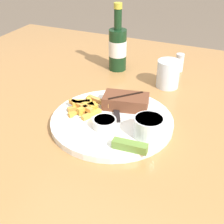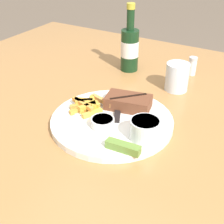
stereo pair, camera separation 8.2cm
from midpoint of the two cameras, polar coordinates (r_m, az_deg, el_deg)
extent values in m
cube|color=#A87542|center=(0.85, 2.76, -3.41)|extent=(1.57, 1.40, 0.04)
cylinder|color=#A87542|center=(1.84, -8.08, 3.57)|extent=(0.06, 0.06, 0.70)
cylinder|color=white|center=(0.84, 2.81, -1.90)|extent=(0.33, 0.33, 0.01)
cylinder|color=white|center=(0.83, 2.82, -1.38)|extent=(0.33, 0.33, 0.00)
cube|color=brown|center=(0.87, 5.68, 1.73)|extent=(0.14, 0.09, 0.04)
cube|color=black|center=(0.86, 5.75, 2.81)|extent=(0.08, 0.08, 0.00)
cube|color=gold|center=(0.88, -2.78, 1.14)|extent=(0.06, 0.06, 0.01)
cube|color=gold|center=(0.85, -1.62, 1.07)|extent=(0.03, 0.06, 0.01)
cube|color=gold|center=(0.86, -2.74, 0.59)|extent=(0.04, 0.05, 0.01)
cube|color=gold|center=(0.86, -1.79, 1.53)|extent=(0.07, 0.02, 0.01)
cube|color=gold|center=(0.87, -0.83, 1.75)|extent=(0.05, 0.05, 0.01)
cube|color=gold|center=(0.84, -0.86, -0.32)|extent=(0.04, 0.06, 0.01)
cube|color=#D19247|center=(0.88, 0.79, 2.06)|extent=(0.08, 0.03, 0.01)
cube|color=gold|center=(0.87, -2.49, 1.87)|extent=(0.05, 0.04, 0.01)
cube|color=gold|center=(0.88, -2.57, 2.04)|extent=(0.05, 0.03, 0.01)
cube|color=gold|center=(0.87, -1.65, 0.97)|extent=(0.02, 0.06, 0.01)
cube|color=gold|center=(0.86, -2.70, 0.38)|extent=(0.05, 0.07, 0.01)
cube|color=orange|center=(0.86, -2.74, 1.33)|extent=(0.08, 0.04, 0.01)
cylinder|color=white|center=(0.75, 9.15, -3.25)|extent=(0.07, 0.07, 0.05)
cylinder|color=beige|center=(0.74, 9.27, -2.05)|extent=(0.07, 0.07, 0.01)
cylinder|color=silver|center=(0.79, 1.09, -2.04)|extent=(0.06, 0.06, 0.02)
cylinder|color=#B22319|center=(0.78, 1.10, -1.46)|extent=(0.05, 0.05, 0.01)
cube|color=olive|center=(0.72, 5.34, -6.51)|extent=(0.08, 0.03, 0.02)
cube|color=#B7B7BC|center=(0.85, -3.69, -0.34)|extent=(0.10, 0.04, 0.00)
cube|color=#B7B7BC|center=(0.83, 0.74, -1.07)|extent=(0.03, 0.01, 0.00)
cube|color=#B7B7BC|center=(0.83, 0.80, -0.91)|extent=(0.03, 0.01, 0.00)
cube|color=#B7B7BC|center=(0.84, 0.87, -0.74)|extent=(0.03, 0.01, 0.00)
cube|color=#B7B7BC|center=(0.90, 3.89, 1.83)|extent=(0.06, 0.11, 0.00)
cube|color=black|center=(0.83, 3.76, -0.84)|extent=(0.04, 0.06, 0.01)
cylinder|color=#143319|center=(1.13, 5.35, 11.10)|extent=(0.06, 0.06, 0.15)
cylinder|color=silver|center=(1.13, 5.37, 11.45)|extent=(0.06, 0.06, 0.06)
cylinder|color=#143319|center=(1.10, 5.64, 16.42)|extent=(0.03, 0.03, 0.07)
cylinder|color=gold|center=(1.09, 5.77, 18.70)|extent=(0.03, 0.03, 0.02)
cylinder|color=silver|center=(1.02, 14.10, 6.19)|extent=(0.07, 0.07, 0.09)
cylinder|color=white|center=(1.15, 16.46, 7.80)|extent=(0.03, 0.03, 0.05)
cylinder|color=#B7B7BC|center=(1.14, 16.71, 9.29)|extent=(0.03, 0.03, 0.01)
camera|label=1|loc=(0.04, -87.14, 1.76)|focal=50.00mm
camera|label=2|loc=(0.04, 92.86, -1.76)|focal=50.00mm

